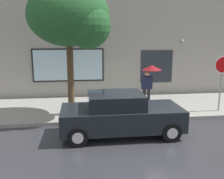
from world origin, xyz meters
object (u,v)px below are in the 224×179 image
parked_car (120,115)px  pedestrian_with_umbrella (150,75)px  fire_hydrant (113,105)px  stop_sign (222,72)px  street_tree (72,18)px

parked_car → pedestrian_with_umbrella: 3.61m
parked_car → fire_hydrant: (0.03, 2.08, -0.21)m
parked_car → fire_hydrant: bearing=89.1°
fire_hydrant → pedestrian_with_umbrella: (1.82, 0.88, 1.13)m
stop_sign → street_tree: bearing=177.7°
pedestrian_with_umbrella → street_tree: bearing=-165.1°
pedestrian_with_umbrella → stop_sign: stop_sign is taller
pedestrian_with_umbrella → stop_sign: size_ratio=0.80×
fire_hydrant → street_tree: (-1.60, -0.03, 3.55)m
stop_sign → parked_car: bearing=-159.0°
parked_car → pedestrian_with_umbrella: pedestrian_with_umbrella is taller
fire_hydrant → street_tree: bearing=-178.9°
fire_hydrant → pedestrian_with_umbrella: 2.31m
parked_car → stop_sign: 5.14m
street_tree → fire_hydrant: bearing=1.1°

